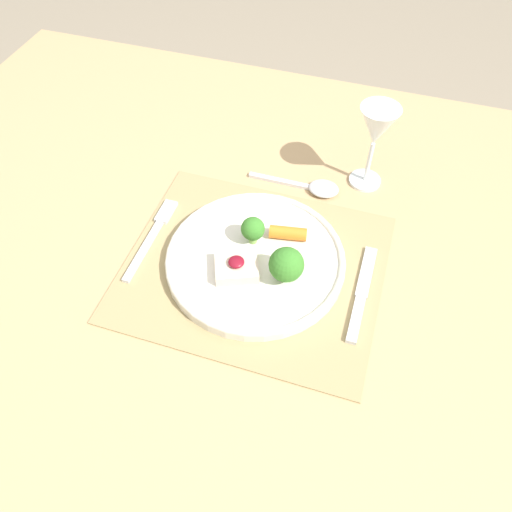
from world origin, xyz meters
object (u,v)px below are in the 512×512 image
object	(u,v)px
fork	(154,233)
wine_glass_near	(376,130)
spoon	(316,187)
knife	(360,299)
dinner_plate	(257,259)

from	to	relation	value
fork	wine_glass_near	xyz separation A→B (m)	(0.33, 0.25, 0.11)
fork	spoon	xyz separation A→B (m)	(0.25, 0.20, 0.00)
knife	dinner_plate	bearing A→B (deg)	176.74
fork	knife	xyz separation A→B (m)	(0.37, -0.03, 0.00)
dinner_plate	knife	xyz separation A→B (m)	(0.18, -0.02, -0.01)
wine_glass_near	dinner_plate	bearing A→B (deg)	-117.89
fork	wine_glass_near	size ratio (longest dim) A/B	1.14
fork	dinner_plate	bearing A→B (deg)	-4.48
dinner_plate	knife	bearing A→B (deg)	-6.08
dinner_plate	spoon	bearing A→B (deg)	75.68
fork	knife	distance (m)	0.37
dinner_plate	fork	world-z (taller)	dinner_plate
spoon	wine_glass_near	world-z (taller)	wine_glass_near
spoon	wine_glass_near	bearing A→B (deg)	34.03
fork	spoon	distance (m)	0.32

